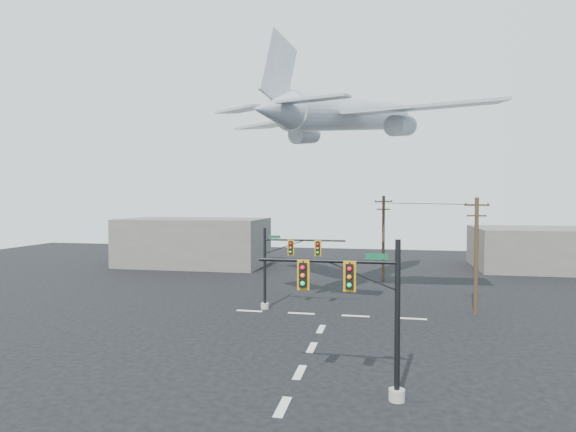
% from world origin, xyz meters
% --- Properties ---
extents(ground, '(120.00, 120.00, 0.00)m').
position_xyz_m(ground, '(0.00, 0.00, 0.00)').
color(ground, black).
rests_on(ground, ground).
extents(lane_markings, '(14.00, 21.20, 0.01)m').
position_xyz_m(lane_markings, '(0.00, 5.33, 0.01)').
color(lane_markings, silver).
rests_on(lane_markings, ground).
extents(signal_mast_near, '(6.30, 0.75, 6.81)m').
position_xyz_m(signal_mast_near, '(3.30, -2.50, 3.64)').
color(signal_mast_near, '#9A978C').
rests_on(signal_mast_near, ground).
extents(signal_mast_far, '(6.52, 0.69, 6.27)m').
position_xyz_m(signal_mast_far, '(-3.66, 12.91, 3.39)').
color(signal_mast_far, '#9A978C').
rests_on(signal_mast_far, ground).
extents(utility_pole_a, '(1.73, 0.29, 8.62)m').
position_xyz_m(utility_pole_a, '(10.62, 14.17, 4.51)').
color(utility_pole_a, '#40301B').
rests_on(utility_pole_a, ground).
extents(utility_pole_b, '(1.79, 0.30, 8.85)m').
position_xyz_m(utility_pole_b, '(3.90, 27.23, 4.63)').
color(utility_pole_b, '#40301B').
rests_on(utility_pole_b, ground).
extents(power_lines, '(8.30, 13.07, 0.03)m').
position_xyz_m(power_lines, '(7.26, 20.70, 8.10)').
color(power_lines, black).
extents(airliner, '(23.15, 25.33, 6.96)m').
position_xyz_m(airliner, '(1.16, 18.20, 15.69)').
color(airliner, '#AFB3BB').
extents(building_left, '(18.00, 10.00, 6.00)m').
position_xyz_m(building_left, '(-20.00, 35.00, 3.00)').
color(building_left, '#655F59').
rests_on(building_left, ground).
extents(building_right, '(14.00, 12.00, 5.00)m').
position_xyz_m(building_right, '(22.00, 40.00, 2.50)').
color(building_right, '#655F59').
rests_on(building_right, ground).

